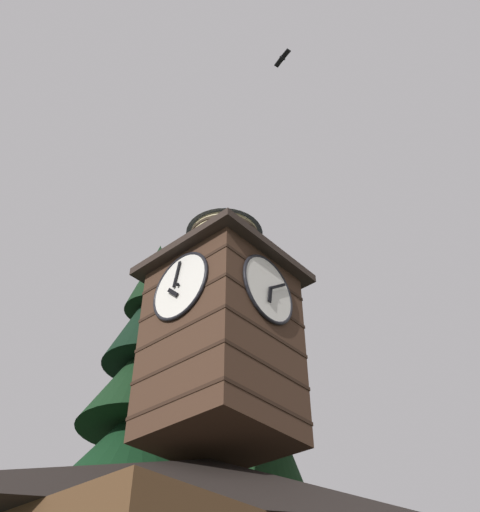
{
  "coord_description": "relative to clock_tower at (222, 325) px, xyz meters",
  "views": [
    {
      "loc": [
        12.8,
        10.12,
        1.84
      ],
      "look_at": [
        1.9,
        0.49,
        13.77
      ],
      "focal_mm": 40.75,
      "sensor_mm": 36.0,
      "label": 1
    }
  ],
  "objects": [
    {
      "name": "clock_tower",
      "position": [
        0.0,
        0.0,
        0.0
      ],
      "size": [
        4.1,
        4.1,
        8.3
      ],
      "color": "#422B1E",
      "rests_on": "building_main"
    },
    {
      "name": "pine_tree_behind",
      "position": [
        -0.68,
        -4.12,
        -3.76
      ],
      "size": [
        6.9,
        6.9,
        16.75
      ],
      "color": "#473323",
      "rests_on": "ground_plane"
    },
    {
      "name": "pine_tree_aside",
      "position": [
        -6.33,
        -3.61,
        -2.86
      ],
      "size": [
        5.96,
        5.96,
        20.62
      ],
      "color": "#473323",
      "rests_on": "ground_plane"
    },
    {
      "name": "flying_bird_high",
      "position": [
        2.36,
        4.45,
        6.34
      ],
      "size": [
        0.31,
        0.67,
        0.11
      ],
      "color": "black"
    }
  ]
}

